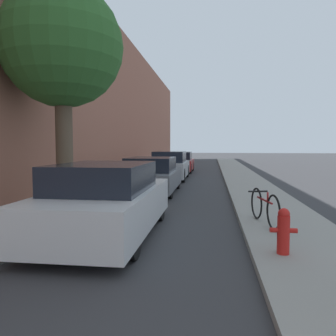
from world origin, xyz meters
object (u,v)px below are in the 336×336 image
parked_car_silver (170,166)px  bicycle (264,207)px  street_tree_near (62,48)px  parked_car_white (106,201)px  fire_hydrant (283,230)px  parked_car_red (179,162)px  parked_car_grey (152,176)px

parked_car_silver → bicycle: parked_car_silver is taller
street_tree_near → parked_car_white: bearing=-46.4°
fire_hydrant → bicycle: size_ratio=0.42×
parked_car_red → bicycle: (3.28, -14.77, -0.15)m
parked_car_red → bicycle: bearing=-77.5°
parked_car_white → parked_car_red: 15.64m
parked_car_silver → bicycle: size_ratio=2.47×
street_tree_near → bicycle: 6.26m
parked_car_silver → street_tree_near: bearing=-100.0°
parked_car_white → fire_hydrant: (3.22, -1.11, -0.20)m
parked_car_silver → parked_car_red: bearing=89.8°
parked_car_grey → parked_car_red: 9.71m
parked_car_white → bicycle: (3.23, 0.87, -0.21)m
bicycle → street_tree_near: bearing=158.8°
parked_car_red → bicycle: size_ratio=2.26×
parked_car_silver → bicycle: 10.56m
street_tree_near → bicycle: street_tree_near is taller
parked_car_red → street_tree_near: street_tree_near is taller
parked_car_silver → street_tree_near: size_ratio=0.75×
street_tree_near → bicycle: size_ratio=3.30×
parked_car_silver → parked_car_red: parked_car_silver is taller
street_tree_near → fire_hydrant: 6.82m
parked_car_white → street_tree_near: street_tree_near is taller
parked_car_silver → fire_hydrant: size_ratio=5.93×
bicycle → parked_car_red: bearing=91.7°
parked_car_grey → parked_car_silver: size_ratio=0.97×
parked_car_grey → parked_car_red: (0.10, 9.71, -0.01)m
bicycle → fire_hydrant: bearing=-101.1°
fire_hydrant → parked_car_red: bearing=101.1°
parked_car_grey → fire_hydrant: parked_car_grey is taller
parked_car_grey → parked_car_red: bearing=89.4°
parked_car_grey → street_tree_near: street_tree_near is taller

